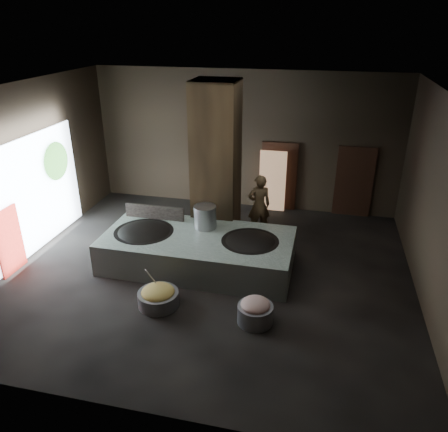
% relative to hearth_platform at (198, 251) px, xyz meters
% --- Properties ---
extents(floor, '(10.00, 9.00, 0.10)m').
position_rel_hearth_platform_xyz_m(floor, '(0.39, -0.25, -0.47)').
color(floor, black).
rests_on(floor, ground).
extents(ceiling, '(10.00, 9.00, 0.10)m').
position_rel_hearth_platform_xyz_m(ceiling, '(0.39, -0.25, 4.13)').
color(ceiling, black).
rests_on(ceiling, back_wall).
extents(back_wall, '(10.00, 0.10, 4.50)m').
position_rel_hearth_platform_xyz_m(back_wall, '(0.39, 4.30, 1.83)').
color(back_wall, black).
rests_on(back_wall, ground).
extents(front_wall, '(10.00, 0.10, 4.50)m').
position_rel_hearth_platform_xyz_m(front_wall, '(0.39, -4.80, 1.83)').
color(front_wall, black).
rests_on(front_wall, ground).
extents(left_wall, '(0.10, 9.00, 4.50)m').
position_rel_hearth_platform_xyz_m(left_wall, '(-4.66, -0.25, 1.83)').
color(left_wall, black).
rests_on(left_wall, ground).
extents(right_wall, '(0.10, 9.00, 4.50)m').
position_rel_hearth_platform_xyz_m(right_wall, '(5.44, -0.25, 1.83)').
color(right_wall, black).
rests_on(right_wall, ground).
extents(pillar, '(1.20, 1.20, 4.50)m').
position_rel_hearth_platform_xyz_m(pillar, '(0.09, 1.65, 1.83)').
color(pillar, black).
rests_on(pillar, ground).
extents(hearth_platform, '(4.86, 2.35, 0.84)m').
position_rel_hearth_platform_xyz_m(hearth_platform, '(0.00, 0.00, 0.00)').
color(hearth_platform, '#A2B4A5').
rests_on(hearth_platform, ground).
extents(platform_cap, '(4.74, 2.27, 0.03)m').
position_rel_hearth_platform_xyz_m(platform_cap, '(0.00, 0.00, 0.39)').
color(platform_cap, black).
rests_on(platform_cap, hearth_platform).
extents(wok_left, '(1.53, 1.53, 0.42)m').
position_rel_hearth_platform_xyz_m(wok_left, '(-1.45, -0.05, 0.33)').
color(wok_left, black).
rests_on(wok_left, hearth_platform).
extents(wok_left_rim, '(1.56, 1.56, 0.05)m').
position_rel_hearth_platform_xyz_m(wok_left_rim, '(-1.45, -0.05, 0.40)').
color(wok_left_rim, black).
rests_on(wok_left_rim, hearth_platform).
extents(wok_right, '(1.42, 1.42, 0.40)m').
position_rel_hearth_platform_xyz_m(wok_right, '(1.35, 0.05, 0.33)').
color(wok_right, black).
rests_on(wok_right, hearth_platform).
extents(wok_right_rim, '(1.45, 1.45, 0.05)m').
position_rel_hearth_platform_xyz_m(wok_right_rim, '(1.35, 0.05, 0.40)').
color(wok_right_rim, black).
rests_on(wok_right_rim, hearth_platform).
extents(stock_pot, '(0.59, 0.59, 0.63)m').
position_rel_hearth_platform_xyz_m(stock_pot, '(0.05, 0.55, 0.71)').
color(stock_pot, '#9EA0A5').
rests_on(stock_pot, hearth_platform).
extents(splash_guard, '(1.69, 0.08, 0.42)m').
position_rel_hearth_platform_xyz_m(splash_guard, '(-1.45, 0.75, 0.61)').
color(splash_guard, black).
rests_on(splash_guard, hearth_platform).
extents(cook, '(0.80, 0.67, 1.86)m').
position_rel_hearth_platform_xyz_m(cook, '(1.25, 2.12, 0.51)').
color(cook, brown).
rests_on(cook, ground).
extents(veg_basin, '(1.16, 1.16, 0.34)m').
position_rel_hearth_platform_xyz_m(veg_basin, '(-0.39, -1.91, -0.25)').
color(veg_basin, gray).
rests_on(veg_basin, ground).
extents(veg_fill, '(0.75, 0.75, 0.23)m').
position_rel_hearth_platform_xyz_m(veg_fill, '(-0.39, -1.91, -0.07)').
color(veg_fill, '#90A650').
rests_on(veg_fill, veg_basin).
extents(ladle, '(0.27, 0.28, 0.65)m').
position_rel_hearth_platform_xyz_m(ladle, '(-0.54, -1.76, 0.13)').
color(ladle, '#9EA0A5').
rests_on(ladle, veg_basin).
extents(meat_basin, '(0.76, 0.76, 0.42)m').
position_rel_hearth_platform_xyz_m(meat_basin, '(1.83, -2.01, -0.21)').
color(meat_basin, gray).
rests_on(meat_basin, ground).
extents(meat_fill, '(0.63, 0.63, 0.24)m').
position_rel_hearth_platform_xyz_m(meat_fill, '(1.83, -2.01, 0.03)').
color(meat_fill, '#B2716A').
rests_on(meat_fill, meat_basin).
extents(doorway_near, '(1.18, 0.08, 2.38)m').
position_rel_hearth_platform_xyz_m(doorway_near, '(1.59, 4.20, 0.68)').
color(doorway_near, black).
rests_on(doorway_near, ground).
extents(doorway_near_glow, '(0.86, 0.04, 2.04)m').
position_rel_hearth_platform_xyz_m(doorway_near_glow, '(1.41, 3.94, 0.63)').
color(doorway_near_glow, '#8C6647').
rests_on(doorway_near_glow, ground).
extents(doorway_far, '(1.18, 0.08, 2.38)m').
position_rel_hearth_platform_xyz_m(doorway_far, '(3.99, 4.20, 0.68)').
color(doorway_far, black).
rests_on(doorway_far, ground).
extents(doorway_far_glow, '(0.86, 0.04, 2.03)m').
position_rel_hearth_platform_xyz_m(doorway_far_glow, '(3.74, 4.31, 0.63)').
color(doorway_far_glow, '#8C6647').
rests_on(doorway_far_glow, ground).
extents(left_opening, '(0.04, 4.20, 3.10)m').
position_rel_hearth_platform_xyz_m(left_opening, '(-4.56, -0.05, 1.18)').
color(left_opening, white).
rests_on(left_opening, ground).
extents(pavilion_sliver, '(0.05, 0.90, 1.70)m').
position_rel_hearth_platform_xyz_m(pavilion_sliver, '(-4.49, -1.35, 0.43)').
color(pavilion_sliver, maroon).
rests_on(pavilion_sliver, ground).
extents(tree_silhouette, '(0.28, 1.10, 1.10)m').
position_rel_hearth_platform_xyz_m(tree_silhouette, '(-4.46, 1.05, 1.78)').
color(tree_silhouette, '#194714').
rests_on(tree_silhouette, left_opening).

